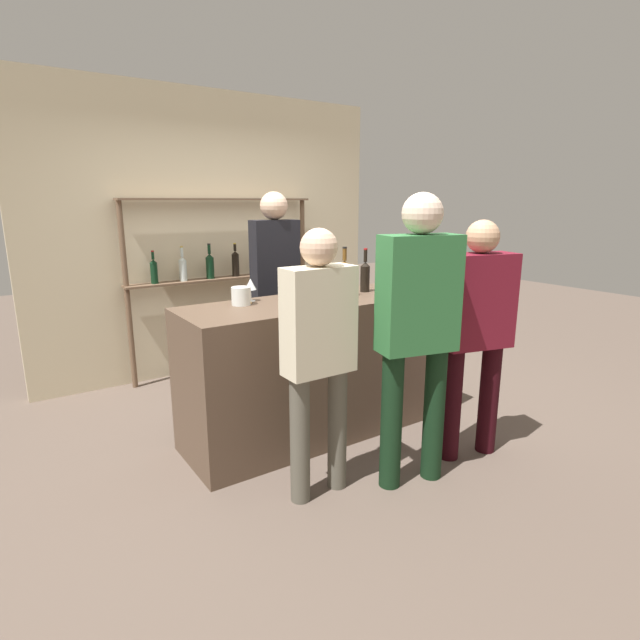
{
  "coord_description": "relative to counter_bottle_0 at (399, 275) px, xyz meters",
  "views": [
    {
      "loc": [
        -2.02,
        -2.98,
        1.75
      ],
      "look_at": [
        0.0,
        0.0,
        0.88
      ],
      "focal_mm": 28.0,
      "sensor_mm": 36.0,
      "label": 1
    }
  ],
  "objects": [
    {
      "name": "ground_plane",
      "position": [
        -0.64,
        0.15,
        -1.19
      ],
      "size": [
        16.0,
        16.0,
        0.0
      ],
      "primitive_type": "plane",
      "color": "brown"
    },
    {
      "name": "bar_counter",
      "position": [
        -0.64,
        0.15,
        -0.67
      ],
      "size": [
        2.08,
        0.68,
        1.04
      ],
      "primitive_type": "cube",
      "color": "brown",
      "rests_on": "ground_plane"
    },
    {
      "name": "back_wall",
      "position": [
        -0.64,
        2.09,
        0.21
      ],
      "size": [
        3.68,
        0.12,
        2.8
      ],
      "primitive_type": "cube",
      "color": "beige",
      "rests_on": "ground_plane"
    },
    {
      "name": "back_shelf",
      "position": [
        -0.63,
        1.91,
        -0.03
      ],
      "size": [
        1.96,
        0.18,
        1.77
      ],
      "color": "brown",
      "rests_on": "ground_plane"
    },
    {
      "name": "counter_bottle_0",
      "position": [
        0.0,
        0.0,
        0.0
      ],
      "size": [
        0.08,
        0.08,
        0.38
      ],
      "color": "silver",
      "rests_on": "bar_counter"
    },
    {
      "name": "counter_bottle_1",
      "position": [
        -0.16,
        0.21,
        -0.02
      ],
      "size": [
        0.07,
        0.07,
        0.34
      ],
      "color": "black",
      "rests_on": "bar_counter"
    },
    {
      "name": "counter_bottle_2",
      "position": [
        -0.44,
        0.12,
        0.0
      ],
      "size": [
        0.08,
        0.08,
        0.38
      ],
      "color": "brown",
      "rests_on": "bar_counter"
    },
    {
      "name": "wine_glass",
      "position": [
        -1.08,
        0.38,
        -0.03
      ],
      "size": [
        0.08,
        0.08,
        0.16
      ],
      "color": "silver",
      "rests_on": "bar_counter"
    },
    {
      "name": "cork_jar",
      "position": [
        -1.2,
        0.29,
        -0.08
      ],
      "size": [
        0.14,
        0.14,
        0.13
      ],
      "color": "silver",
      "rests_on": "bar_counter"
    },
    {
      "name": "customer_left",
      "position": [
        -1.12,
        -0.56,
        -0.24
      ],
      "size": [
        0.42,
        0.21,
        1.6
      ],
      "rotation": [
        0.0,
        0.0,
        1.57
      ],
      "color": "#575347",
      "rests_on": "ground_plane"
    },
    {
      "name": "customer_center",
      "position": [
        -0.56,
        -0.78,
        -0.13
      ],
      "size": [
        0.51,
        0.31,
        1.79
      ],
      "rotation": [
        0.0,
        0.0,
        1.33
      ],
      "color": "black",
      "rests_on": "ground_plane"
    },
    {
      "name": "server_behind_counter",
      "position": [
        -0.52,
        1.03,
        -0.09
      ],
      "size": [
        0.43,
        0.24,
        1.82
      ],
      "rotation": [
        0.0,
        0.0,
        -1.65
      ],
      "color": "black",
      "rests_on": "ground_plane"
    },
    {
      "name": "customer_right",
      "position": [
        0.01,
        -0.75,
        -0.24
      ],
      "size": [
        0.52,
        0.32,
        1.63
      ],
      "rotation": [
        0.0,
        0.0,
        1.31
      ],
      "color": "black",
      "rests_on": "ground_plane"
    }
  ]
}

